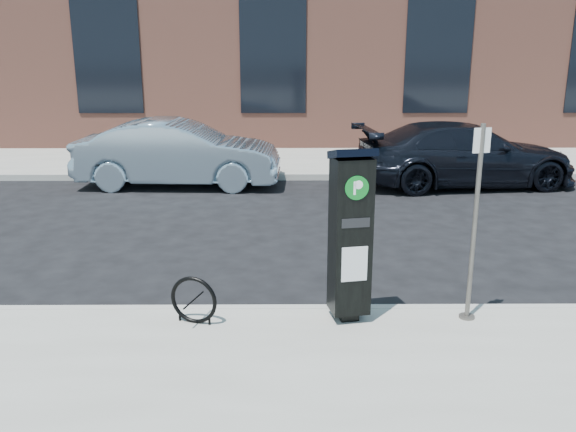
{
  "coord_description": "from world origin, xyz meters",
  "views": [
    {
      "loc": [
        0.33,
        -7.01,
        3.31
      ],
      "look_at": [
        0.38,
        0.5,
        1.18
      ],
      "focal_mm": 38.0,
      "sensor_mm": 36.0,
      "label": 1
    }
  ],
  "objects_px": {
    "parking_kiosk": "(350,233)",
    "bike_rack": "(194,300)",
    "car_dark": "(465,154)",
    "sign_pole": "(475,226)",
    "car_silver": "(179,153)"
  },
  "relations": [
    {
      "from": "sign_pole",
      "to": "car_silver",
      "type": "xyz_separation_m",
      "value": [
        -4.71,
        7.75,
        -0.51
      ]
    },
    {
      "from": "sign_pole",
      "to": "bike_rack",
      "type": "height_order",
      "value": "sign_pole"
    },
    {
      "from": "car_silver",
      "to": "car_dark",
      "type": "height_order",
      "value": "car_silver"
    },
    {
      "from": "parking_kiosk",
      "to": "bike_rack",
      "type": "height_order",
      "value": "parking_kiosk"
    },
    {
      "from": "bike_rack",
      "to": "car_dark",
      "type": "xyz_separation_m",
      "value": [
        5.39,
        7.86,
        0.32
      ]
    },
    {
      "from": "car_dark",
      "to": "sign_pole",
      "type": "bearing_deg",
      "value": 157.97
    },
    {
      "from": "sign_pole",
      "to": "bike_rack",
      "type": "bearing_deg",
      "value": 168.47
    },
    {
      "from": "car_dark",
      "to": "car_silver",
      "type": "bearing_deg",
      "value": 83.46
    },
    {
      "from": "parking_kiosk",
      "to": "bike_rack",
      "type": "distance_m",
      "value": 1.98
    },
    {
      "from": "parking_kiosk",
      "to": "car_silver",
      "type": "xyz_separation_m",
      "value": [
        -3.28,
        7.75,
        -0.42
      ]
    },
    {
      "from": "sign_pole",
      "to": "car_silver",
      "type": "height_order",
      "value": "sign_pole"
    },
    {
      "from": "car_dark",
      "to": "parking_kiosk",
      "type": "bearing_deg",
      "value": 148.72
    },
    {
      "from": "bike_rack",
      "to": "car_silver",
      "type": "xyz_separation_m",
      "value": [
        -1.47,
        7.86,
        0.36
      ]
    },
    {
      "from": "sign_pole",
      "to": "bike_rack",
      "type": "distance_m",
      "value": 3.36
    },
    {
      "from": "sign_pole",
      "to": "parking_kiosk",
      "type": "bearing_deg",
      "value": 166.71
    }
  ]
}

